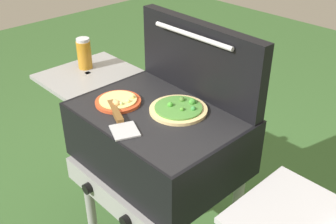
# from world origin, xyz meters

# --- Properties ---
(grill) EXTENTS (0.96, 0.53, 0.90)m
(grill) POSITION_xyz_m (-0.01, -0.00, 0.76)
(grill) COLOR black
(grill) RESTS_ON ground_plane
(grill_lid_open) EXTENTS (0.63, 0.09, 0.30)m
(grill_lid_open) POSITION_xyz_m (0.00, 0.21, 1.05)
(grill_lid_open) COLOR black
(grill_lid_open) RESTS_ON grill
(pizza_cheese) EXTENTS (0.18, 0.18, 0.03)m
(pizza_cheese) POSITION_xyz_m (-0.16, -0.07, 0.91)
(pizza_cheese) COLOR #C64723
(pizza_cheese) RESTS_ON grill
(pizza_veggie) EXTENTS (0.22, 0.22, 0.04)m
(pizza_veggie) POSITION_xyz_m (0.05, 0.06, 0.91)
(pizza_veggie) COLOR #E0C17F
(pizza_veggie) RESTS_ON grill
(sauce_jar) EXTENTS (0.07, 0.07, 0.14)m
(sauce_jar) POSITION_xyz_m (-0.53, 0.03, 0.97)
(sauce_jar) COLOR #B77A1E
(sauce_jar) RESTS_ON grill
(spatula) EXTENTS (0.26, 0.15, 0.02)m
(spatula) POSITION_xyz_m (-0.05, -0.15, 0.91)
(spatula) COLOR #B7BABF
(spatula) RESTS_ON grill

